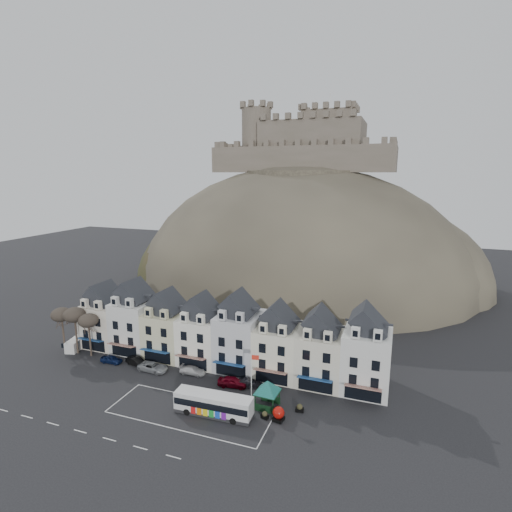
{
  "coord_description": "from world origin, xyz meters",
  "views": [
    {
      "loc": [
        27.07,
        -41.37,
        31.96
      ],
      "look_at": [
        3.32,
        24.0,
        17.38
      ],
      "focal_mm": 28.0,
      "sensor_mm": 36.0,
      "label": 1
    }
  ],
  "objects": [
    {
      "name": "coach_bay_markings",
      "position": [
        2.0,
        1.25,
        0.0
      ],
      "size": [
        22.0,
        7.5,
        0.01
      ],
      "primitive_type": "cube",
      "color": "silver",
      "rests_on": "ground"
    },
    {
      "name": "ground",
      "position": [
        0.0,
        0.0,
        0.0
      ],
      "size": [
        300.0,
        300.0,
        0.0
      ],
      "primitive_type": "plane",
      "color": "black",
      "rests_on": "ground"
    },
    {
      "name": "car_maroon",
      "position": [
        4.8,
        9.5,
        0.77
      ],
      "size": [
        4.76,
        2.45,
        1.55
      ],
      "primitive_type": "imported",
      "rotation": [
        0.0,
        0.0,
        1.71
      ],
      "color": "#5C0512",
      "rests_on": "ground"
    },
    {
      "name": "car_navy",
      "position": [
        -17.78,
        9.5,
        0.65
      ],
      "size": [
        3.87,
        1.74,
        1.29
      ],
      "primitive_type": "imported",
      "rotation": [
        0.0,
        0.0,
        1.63
      ],
      "color": "#0C183E",
      "rests_on": "ground"
    },
    {
      "name": "bus",
      "position": [
        5.27,
        1.96,
        1.67
      ],
      "size": [
        10.79,
        2.94,
        3.02
      ],
      "rotation": [
        0.0,
        0.0,
        0.04
      ],
      "color": "#262628",
      "rests_on": "ground"
    },
    {
      "name": "castle",
      "position": [
        0.51,
        75.93,
        40.19
      ],
      "size": [
        50.2,
        22.2,
        22.0
      ],
      "color": "#5D5547",
      "rests_on": "ground"
    },
    {
      "name": "bus_shelter",
      "position": [
        11.5,
        6.09,
        3.13
      ],
      "size": [
        6.36,
        6.36,
        4.04
      ],
      "rotation": [
        0.0,
        0.0,
        -0.05
      ],
      "color": "black",
      "rests_on": "ground"
    },
    {
      "name": "townhouse_terrace",
      "position": [
        0.15,
        15.97,
        5.3
      ],
      "size": [
        54.4,
        9.35,
        11.8
      ],
      "color": "silver",
      "rests_on": "ground"
    },
    {
      "name": "car_charcoal",
      "position": [
        7.26,
        10.23,
        0.62
      ],
      "size": [
        3.85,
        1.68,
        1.23
      ],
      "primitive_type": "imported",
      "rotation": [
        0.0,
        0.0,
        1.67
      ],
      "color": "black",
      "rests_on": "ground"
    },
    {
      "name": "castle_hill",
      "position": [
        1.25,
        68.95,
        0.11
      ],
      "size": [
        100.0,
        76.0,
        68.0
      ],
      "color": "#39342C",
      "rests_on": "ground"
    },
    {
      "name": "tree_left_near",
      "position": [
        -23.0,
        10.5,
        6.55
      ],
      "size": [
        3.43,
        3.43,
        7.84
      ],
      "color": "#3E3127",
      "rests_on": "ground"
    },
    {
      "name": "tree_left_far",
      "position": [
        -29.0,
        10.5,
        6.9
      ],
      "size": [
        3.61,
        3.61,
        8.24
      ],
      "color": "#3E3127",
      "rests_on": "ground"
    },
    {
      "name": "tree_left_mid",
      "position": [
        -26.0,
        10.5,
        7.24
      ],
      "size": [
        3.78,
        3.78,
        8.64
      ],
      "color": "#3E3127",
      "rests_on": "ground"
    },
    {
      "name": "car_silver",
      "position": [
        -9.43,
        9.5,
        0.7
      ],
      "size": [
        5.0,
        2.45,
        1.39
      ],
      "primitive_type": "imported",
      "rotation": [
        0.0,
        0.0,
        1.54
      ],
      "color": "#93969A",
      "rests_on": "ground"
    },
    {
      "name": "red_buoy",
      "position": [
        13.84,
        3.71,
        0.99
      ],
      "size": [
        1.57,
        1.57,
        1.94
      ],
      "rotation": [
        0.0,
        0.0,
        -0.16
      ],
      "color": "black",
      "rests_on": "ground"
    },
    {
      "name": "car_white",
      "position": [
        -2.84,
        10.84,
        0.63
      ],
      "size": [
        4.36,
        1.87,
        1.25
      ],
      "primitive_type": "imported",
      "rotation": [
        0.0,
        0.0,
        1.6
      ],
      "color": "silver",
      "rests_on": "ground"
    },
    {
      "name": "flagpole",
      "position": [
        9.26,
        6.02,
        4.42
      ],
      "size": [
        1.11,
        0.26,
        7.74
      ],
      "rotation": [
        0.0,
        0.0,
        0.17
      ],
      "color": "silver",
      "rests_on": "ground"
    },
    {
      "name": "planter_west",
      "position": [
        12.0,
        3.5,
        0.5
      ],
      "size": [
        1.15,
        0.79,
        1.05
      ],
      "rotation": [
        0.0,
        0.0,
        -0.28
      ],
      "color": "black",
      "rests_on": "ground"
    },
    {
      "name": "car_black",
      "position": [
        -13.11,
        10.22,
        0.7
      ],
      "size": [
        4.52,
        2.55,
        1.41
      ],
      "primitive_type": "imported",
      "rotation": [
        0.0,
        0.0,
        1.31
      ],
      "color": "black",
      "rests_on": "ground"
    },
    {
      "name": "planter_east",
      "position": [
        15.97,
        6.58,
        0.55
      ],
      "size": [
        1.22,
        0.8,
        1.15
      ],
      "rotation": [
        0.0,
        0.0,
        0.15
      ],
      "color": "black",
      "rests_on": "ground"
    },
    {
      "name": "white_van",
      "position": [
        -27.53,
        11.68,
        1.0
      ],
      "size": [
        2.84,
        4.69,
        2.0
      ],
      "rotation": [
        0.0,
        0.0,
        0.23
      ],
      "color": "silver",
      "rests_on": "ground"
    }
  ]
}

